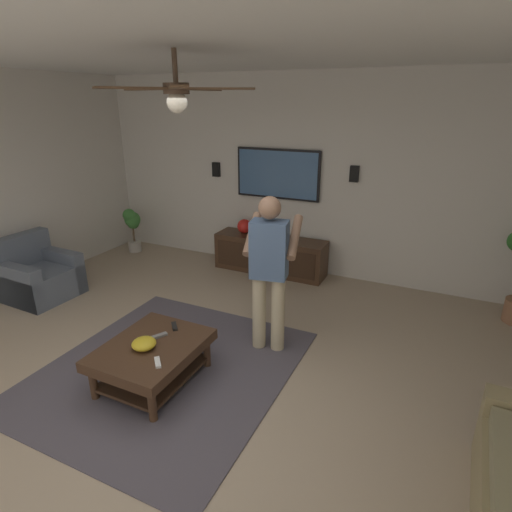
# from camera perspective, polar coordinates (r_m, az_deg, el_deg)

# --- Properties ---
(ground_plane) EXTENTS (8.02, 8.02, 0.00)m
(ground_plane) POSITION_cam_1_polar(r_m,az_deg,el_deg) (4.02, -10.84, -18.06)
(ground_plane) COLOR tan
(wall_back_tv) EXTENTS (0.10, 6.88, 2.86)m
(wall_back_tv) POSITION_cam_1_polar(r_m,az_deg,el_deg) (6.23, 6.71, 10.65)
(wall_back_tv) COLOR silver
(wall_back_tv) RESTS_ON ground
(ceiling_slab) EXTENTS (6.78, 6.88, 0.10)m
(ceiling_slab) POSITION_cam_1_polar(r_m,az_deg,el_deg) (3.19, -14.74, 27.66)
(ceiling_slab) COLOR white
(area_rug) EXTENTS (2.50, 2.25, 0.01)m
(area_rug) POSITION_cam_1_polar(r_m,az_deg,el_deg) (4.34, -11.92, -14.83)
(area_rug) COLOR #514C56
(area_rug) RESTS_ON ground
(armchair) EXTENTS (0.82, 0.83, 0.82)m
(armchair) POSITION_cam_1_polar(r_m,az_deg,el_deg) (6.27, -27.50, -2.52)
(armchair) COLOR slate
(armchair) RESTS_ON ground
(coffee_table) EXTENTS (1.00, 0.80, 0.40)m
(coffee_table) POSITION_cam_1_polar(r_m,az_deg,el_deg) (4.05, -13.95, -12.88)
(coffee_table) COLOR #422B1C
(coffee_table) RESTS_ON ground
(media_console) EXTENTS (0.45, 1.70, 0.55)m
(media_console) POSITION_cam_1_polar(r_m,az_deg,el_deg) (6.37, 1.93, 0.19)
(media_console) COLOR #422B1C
(media_console) RESTS_ON ground
(tv) EXTENTS (0.05, 1.29, 0.73)m
(tv) POSITION_cam_1_polar(r_m,az_deg,el_deg) (6.28, 2.96, 11.09)
(tv) COLOR black
(person_standing) EXTENTS (0.60, 0.61, 1.64)m
(person_standing) POSITION_cam_1_polar(r_m,az_deg,el_deg) (4.17, 1.83, -1.35)
(person_standing) COLOR #C6B793
(person_standing) RESTS_ON ground
(potted_plant_short) EXTENTS (0.35, 0.31, 0.78)m
(potted_plant_short) POSITION_cam_1_polar(r_m,az_deg,el_deg) (7.44, -16.47, 4.10)
(potted_plant_short) COLOR #B7B2A8
(potted_plant_short) RESTS_ON ground
(bowl) EXTENTS (0.22, 0.22, 0.10)m
(bowl) POSITION_cam_1_polar(r_m,az_deg,el_deg) (3.93, -15.02, -11.45)
(bowl) COLOR gold
(bowl) RESTS_ON coffee_table
(remote_white) EXTENTS (0.14, 0.14, 0.02)m
(remote_white) POSITION_cam_1_polar(r_m,az_deg,el_deg) (3.73, -13.25, -13.92)
(remote_white) COLOR white
(remote_white) RESTS_ON coffee_table
(remote_black) EXTENTS (0.14, 0.13, 0.02)m
(remote_black) POSITION_cam_1_polar(r_m,az_deg,el_deg) (4.22, -11.05, -9.36)
(remote_black) COLOR black
(remote_black) RESTS_ON coffee_table
(remote_grey) EXTENTS (0.15, 0.11, 0.02)m
(remote_grey) POSITION_cam_1_polar(r_m,az_deg,el_deg) (4.09, -13.02, -10.53)
(remote_grey) COLOR slate
(remote_grey) RESTS_ON coffee_table
(vase_round) EXTENTS (0.22, 0.22, 0.22)m
(vase_round) POSITION_cam_1_polar(r_m,az_deg,el_deg) (6.45, -1.60, 4.08)
(vase_round) COLOR red
(vase_round) RESTS_ON media_console
(wall_speaker_left) EXTENTS (0.06, 0.12, 0.22)m
(wall_speaker_left) POSITION_cam_1_polar(r_m,az_deg,el_deg) (5.94, 13.23, 10.83)
(wall_speaker_left) COLOR black
(wall_speaker_right) EXTENTS (0.06, 0.12, 0.22)m
(wall_speaker_right) POSITION_cam_1_polar(r_m,az_deg,el_deg) (6.76, -5.44, 11.64)
(wall_speaker_right) COLOR black
(ceiling_fan) EXTENTS (1.13, 1.14, 0.46)m
(ceiling_fan) POSITION_cam_1_polar(r_m,az_deg,el_deg) (3.49, -10.77, 21.06)
(ceiling_fan) COLOR #4C3828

